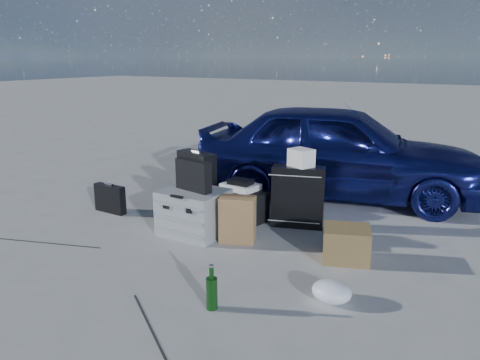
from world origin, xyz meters
name	(u,v)px	position (x,y,z in m)	size (l,w,h in m)	color
ground	(171,254)	(0.00, 0.00, 0.00)	(60.00, 60.00, 0.00)	#B4B4AF
car	(338,150)	(0.67, 2.53, 0.60)	(1.41, 3.50, 1.19)	navy
pelican_case	(194,212)	(-0.13, 0.54, 0.23)	(0.62, 0.51, 0.45)	#929597
laptop_bag	(193,175)	(-0.13, 0.55, 0.60)	(0.41, 0.10, 0.31)	black
briefcase	(110,199)	(-1.35, 0.59, 0.16)	(0.42, 0.09, 0.32)	black
suitcase_left	(197,180)	(-0.59, 1.24, 0.34)	(0.52, 0.19, 0.67)	black
suitcase_right	(298,197)	(0.69, 1.26, 0.32)	(0.54, 0.19, 0.65)	black
white_carton	(301,158)	(0.71, 1.27, 0.74)	(0.23, 0.18, 0.18)	white
duffel_bag	(239,204)	(0.03, 1.17, 0.16)	(0.65, 0.28, 0.33)	black
flat_box_white	(241,187)	(0.04, 1.19, 0.36)	(0.38, 0.28, 0.07)	white
flat_box_black	(241,182)	(0.05, 1.17, 0.42)	(0.25, 0.18, 0.05)	black
kraft_bag	(238,219)	(0.36, 0.57, 0.22)	(0.34, 0.20, 0.45)	#AF844C
cardboard_box	(346,244)	(1.40, 0.69, 0.15)	(0.40, 0.35, 0.30)	olive
plastic_bag	(332,291)	(1.55, -0.07, 0.08)	(0.29, 0.25, 0.16)	white
green_bottle	(212,288)	(0.85, -0.60, 0.16)	(0.08, 0.08, 0.32)	black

